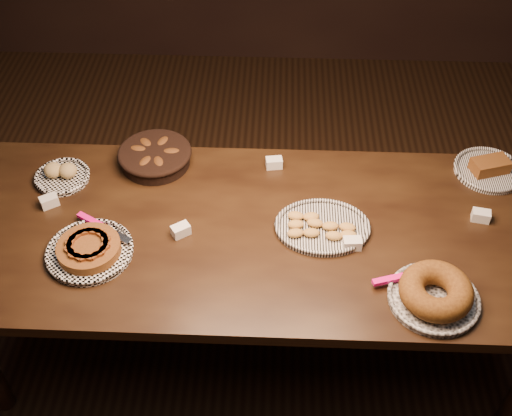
{
  "coord_description": "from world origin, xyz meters",
  "views": [
    {
      "loc": [
        0.07,
        -1.73,
        2.58
      ],
      "look_at": [
        -0.0,
        0.05,
        0.82
      ],
      "focal_mm": 45.0,
      "sensor_mm": 36.0,
      "label": 1
    }
  ],
  "objects_px": {
    "apple_tart_plate": "(89,249)",
    "madeleine_platter": "(321,227)",
    "buffet_table": "(256,242)",
    "bundt_cake_plate": "(435,293)"
  },
  "relations": [
    {
      "from": "buffet_table",
      "to": "apple_tart_plate",
      "type": "distance_m",
      "value": 0.65
    },
    {
      "from": "madeleine_platter",
      "to": "buffet_table",
      "type": "bearing_deg",
      "value": -156.79
    },
    {
      "from": "apple_tart_plate",
      "to": "bundt_cake_plate",
      "type": "bearing_deg",
      "value": -31.73
    },
    {
      "from": "buffet_table",
      "to": "bundt_cake_plate",
      "type": "distance_m",
      "value": 0.73
    },
    {
      "from": "apple_tart_plate",
      "to": "buffet_table",
      "type": "bearing_deg",
      "value": -10.41
    },
    {
      "from": "apple_tart_plate",
      "to": "bundt_cake_plate",
      "type": "height_order",
      "value": "bundt_cake_plate"
    },
    {
      "from": "apple_tart_plate",
      "to": "bundt_cake_plate",
      "type": "xyz_separation_m",
      "value": [
        1.27,
        -0.17,
        0.02
      ]
    },
    {
      "from": "apple_tart_plate",
      "to": "madeleine_platter",
      "type": "distance_m",
      "value": 0.9
    },
    {
      "from": "buffet_table",
      "to": "bundt_cake_plate",
      "type": "bearing_deg",
      "value": -26.71
    },
    {
      "from": "apple_tart_plate",
      "to": "madeleine_platter",
      "type": "bearing_deg",
      "value": -13.7
    }
  ]
}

